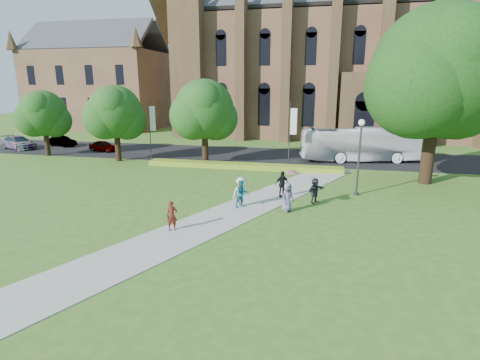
% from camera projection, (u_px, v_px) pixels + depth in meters
% --- Properties ---
extents(ground, '(160.00, 160.00, 0.00)m').
position_uv_depth(ground, '(230.00, 218.00, 21.52)').
color(ground, '#37671F').
rests_on(ground, ground).
extents(road, '(160.00, 10.00, 0.02)m').
position_uv_depth(road, '(274.00, 156.00, 40.46)').
color(road, black).
rests_on(road, ground).
extents(footpath, '(15.58, 28.54, 0.04)m').
position_uv_depth(footpath, '(234.00, 212.00, 22.47)').
color(footpath, '#B2B2A8').
rests_on(footpath, ground).
extents(flower_hedge, '(18.00, 1.40, 0.45)m').
position_uv_depth(flower_hedge, '(243.00, 166.00, 34.38)').
color(flower_hedge, gold).
rests_on(flower_hedge, ground).
extents(cathedral, '(52.60, 18.25, 28.00)m').
position_uv_depth(cathedral, '(362.00, 45.00, 53.89)').
color(cathedral, brown).
rests_on(cathedral, ground).
extents(building_west, '(22.00, 14.00, 18.30)m').
position_uv_depth(building_west, '(99.00, 75.00, 66.04)').
color(building_west, brown).
rests_on(building_west, ground).
extents(streetlamp, '(0.44, 0.44, 5.24)m').
position_uv_depth(streetlamp, '(360.00, 148.00, 25.32)').
color(streetlamp, '#38383D').
rests_on(streetlamp, ground).
extents(large_tree, '(9.60, 9.60, 13.20)m').
position_uv_depth(large_tree, '(438.00, 72.00, 27.20)').
color(large_tree, '#332114').
rests_on(large_tree, ground).
extents(street_tree_0, '(5.20, 5.20, 7.50)m').
position_uv_depth(street_tree_0, '(115.00, 112.00, 36.67)').
color(street_tree_0, '#332114').
rests_on(street_tree_0, ground).
extents(street_tree_1, '(5.60, 5.60, 8.05)m').
position_uv_depth(street_tree_1, '(204.00, 109.00, 35.21)').
color(street_tree_1, '#332114').
rests_on(street_tree_1, ground).
extents(street_tree_2, '(4.80, 4.80, 6.95)m').
position_uv_depth(street_tree_2, '(43.00, 113.00, 39.56)').
color(street_tree_2, '#332114').
rests_on(street_tree_2, ground).
extents(banner_pole_0, '(0.70, 0.10, 6.00)m').
position_uv_depth(banner_pole_0, '(291.00, 130.00, 34.65)').
color(banner_pole_0, '#38383D').
rests_on(banner_pole_0, ground).
extents(banner_pole_1, '(0.70, 0.10, 6.00)m').
position_uv_depth(banner_pole_1, '(151.00, 127.00, 37.53)').
color(banner_pole_1, '#38383D').
rests_on(banner_pole_1, ground).
extents(tour_coach, '(12.32, 5.12, 3.34)m').
position_uv_depth(tour_coach, '(362.00, 144.00, 37.34)').
color(tour_coach, white).
rests_on(tour_coach, road).
extents(car_0, '(3.84, 2.30, 1.22)m').
position_uv_depth(car_0, '(103.00, 146.00, 43.16)').
color(car_0, gray).
rests_on(car_0, road).
extents(car_1, '(3.98, 2.13, 1.25)m').
position_uv_depth(car_1, '(62.00, 141.00, 46.62)').
color(car_1, gray).
rests_on(car_1, road).
extents(car_2, '(5.55, 3.54, 1.50)m').
position_uv_depth(car_2, '(18.00, 142.00, 44.80)').
color(car_2, gray).
rests_on(car_2, road).
extents(pedestrian_0, '(0.69, 0.63, 1.58)m').
position_uv_depth(pedestrian_0, '(172.00, 216.00, 19.48)').
color(pedestrian_0, '#5F2015').
rests_on(pedestrian_0, footpath).
extents(pedestrian_1, '(1.07, 1.03, 1.74)m').
position_uv_depth(pedestrian_1, '(242.00, 194.00, 23.16)').
color(pedestrian_1, '#1A6985').
rests_on(pedestrian_1, footpath).
extents(pedestrian_2, '(1.33, 1.34, 1.86)m').
position_uv_depth(pedestrian_2, '(241.00, 192.00, 23.35)').
color(pedestrian_2, silver).
rests_on(pedestrian_2, footpath).
extents(pedestrian_3, '(1.09, 0.99, 1.79)m').
position_uv_depth(pedestrian_3, '(282.00, 184.00, 25.35)').
color(pedestrian_3, black).
rests_on(pedestrian_3, footpath).
extents(pedestrian_4, '(0.99, 0.99, 1.74)m').
position_uv_depth(pedestrian_4, '(287.00, 197.00, 22.46)').
color(pedestrian_4, slate).
rests_on(pedestrian_4, footpath).
extents(pedestrian_5, '(1.29, 1.51, 1.64)m').
position_uv_depth(pedestrian_5, '(315.00, 190.00, 24.10)').
color(pedestrian_5, '#25262D').
rests_on(pedestrian_5, footpath).
extents(parasol, '(0.98, 0.98, 0.72)m').
position_uv_depth(parasol, '(291.00, 177.00, 22.21)').
color(parasol, '#F1ACAA').
rests_on(parasol, pedestrian_4).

